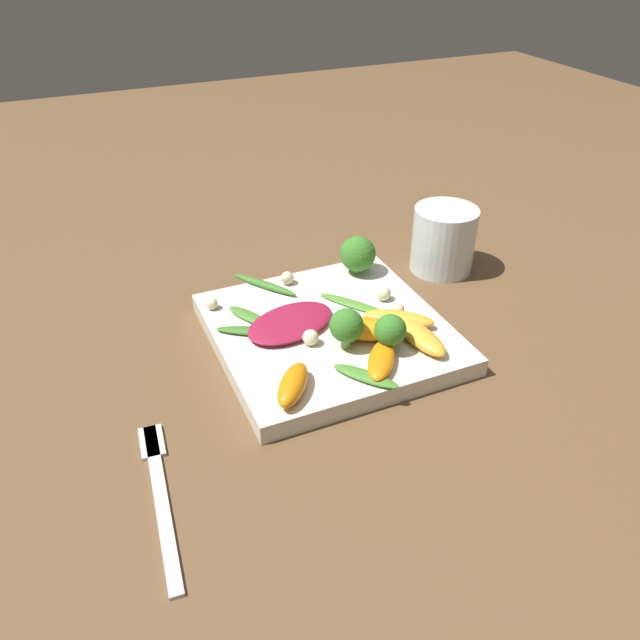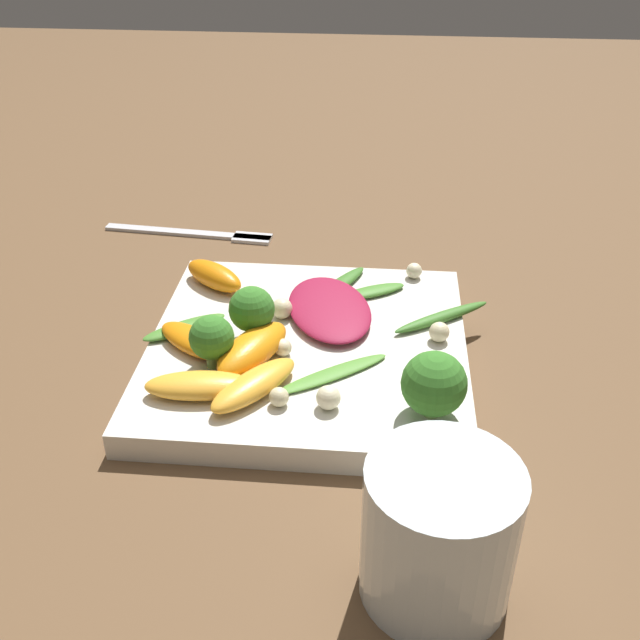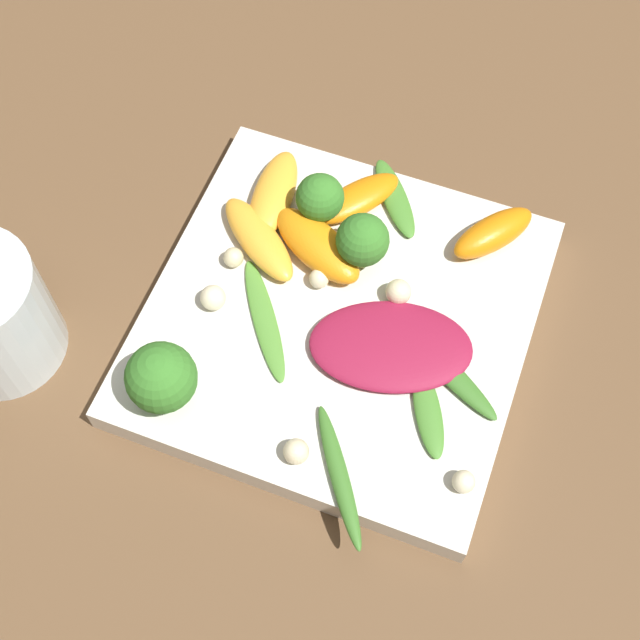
# 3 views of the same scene
# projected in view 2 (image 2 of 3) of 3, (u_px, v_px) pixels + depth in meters

# --- Properties ---
(ground_plane) EXTENTS (2.40, 2.40, 0.00)m
(ground_plane) POSITION_uv_depth(u_px,v_px,m) (308.00, 363.00, 0.59)
(ground_plane) COLOR brown
(plate) EXTENTS (0.24, 0.24, 0.02)m
(plate) POSITION_uv_depth(u_px,v_px,m) (308.00, 352.00, 0.58)
(plate) COLOR silver
(plate) RESTS_ON ground_plane
(drinking_glass) EXTENTS (0.08, 0.08, 0.08)m
(drinking_glass) POSITION_uv_depth(u_px,v_px,m) (439.00, 533.00, 0.39)
(drinking_glass) COLOR silver
(drinking_glass) RESTS_ON ground_plane
(fork) EXTENTS (0.18, 0.03, 0.01)m
(fork) POSITION_uv_depth(u_px,v_px,m) (206.00, 233.00, 0.77)
(fork) COLOR silver
(fork) RESTS_ON ground_plane
(radicchio_leaf_0) EXTENTS (0.09, 0.12, 0.01)m
(radicchio_leaf_0) POSITION_uv_depth(u_px,v_px,m) (329.00, 309.00, 0.60)
(radicchio_leaf_0) COLOR maroon
(radicchio_leaf_0) RESTS_ON plate
(orange_segment_0) EXTENTS (0.07, 0.06, 0.01)m
(orange_segment_0) POSITION_uv_depth(u_px,v_px,m) (193.00, 341.00, 0.56)
(orange_segment_0) COLOR orange
(orange_segment_0) RESTS_ON plate
(orange_segment_1) EXTENTS (0.06, 0.08, 0.02)m
(orange_segment_1) POSITION_uv_depth(u_px,v_px,m) (252.00, 348.00, 0.55)
(orange_segment_1) COLOR orange
(orange_segment_1) RESTS_ON plate
(orange_segment_2) EXTENTS (0.06, 0.06, 0.02)m
(orange_segment_2) POSITION_uv_depth(u_px,v_px,m) (214.00, 276.00, 0.64)
(orange_segment_2) COLOR orange
(orange_segment_2) RESTS_ON plate
(orange_segment_3) EXTENTS (0.08, 0.04, 0.02)m
(orange_segment_3) POSITION_uv_depth(u_px,v_px,m) (199.00, 386.00, 0.51)
(orange_segment_3) COLOR #FCAD33
(orange_segment_3) RESTS_ON plate
(orange_segment_4) EXTENTS (0.07, 0.08, 0.02)m
(orange_segment_4) POSITION_uv_depth(u_px,v_px,m) (254.00, 385.00, 0.52)
(orange_segment_4) COLOR #FCAD33
(orange_segment_4) RESTS_ON plate
(broccoli_floret_0) EXTENTS (0.03, 0.03, 0.04)m
(broccoli_floret_0) POSITION_uv_depth(u_px,v_px,m) (212.00, 338.00, 0.54)
(broccoli_floret_0) COLOR #84AD5B
(broccoli_floret_0) RESTS_ON plate
(broccoli_floret_1) EXTENTS (0.04, 0.04, 0.05)m
(broccoli_floret_1) POSITION_uv_depth(u_px,v_px,m) (434.00, 384.00, 0.49)
(broccoli_floret_1) COLOR #7A9E51
(broccoli_floret_1) RESTS_ON plate
(broccoli_floret_2) EXTENTS (0.04, 0.04, 0.04)m
(broccoli_floret_2) POSITION_uv_depth(u_px,v_px,m) (251.00, 311.00, 0.56)
(broccoli_floret_2) COLOR #7A9E51
(broccoli_floret_2) RESTS_ON plate
(arugula_sprig_0) EXTENTS (0.06, 0.09, 0.01)m
(arugula_sprig_0) POSITION_uv_depth(u_px,v_px,m) (333.00, 290.00, 0.63)
(arugula_sprig_0) COLOR #3D7528
(arugula_sprig_0) RESTS_ON plate
(arugula_sprig_1) EXTENTS (0.06, 0.04, 0.01)m
(arugula_sprig_1) POSITION_uv_depth(u_px,v_px,m) (372.00, 291.00, 0.63)
(arugula_sprig_1) COLOR #47842D
(arugula_sprig_1) RESTS_ON plate
(arugula_sprig_2) EXTENTS (0.08, 0.06, 0.01)m
(arugula_sprig_2) POSITION_uv_depth(u_px,v_px,m) (442.00, 317.00, 0.60)
(arugula_sprig_2) COLOR #3D7528
(arugula_sprig_2) RESTS_ON plate
(arugula_sprig_3) EXTENTS (0.08, 0.07, 0.00)m
(arugula_sprig_3) POSITION_uv_depth(u_px,v_px,m) (332.00, 374.00, 0.54)
(arugula_sprig_3) COLOR #518E33
(arugula_sprig_3) RESTS_ON plate
(arugula_sprig_4) EXTENTS (0.07, 0.06, 0.01)m
(arugula_sprig_4) POSITION_uv_depth(u_px,v_px,m) (185.00, 327.00, 0.59)
(arugula_sprig_4) COLOR #47842D
(arugula_sprig_4) RESTS_ON plate
(macadamia_nut_0) EXTENTS (0.01, 0.01, 0.01)m
(macadamia_nut_0) POSITION_uv_depth(u_px,v_px,m) (283.00, 348.00, 0.56)
(macadamia_nut_0) COLOR beige
(macadamia_nut_0) RESTS_ON plate
(macadamia_nut_1) EXTENTS (0.01, 0.01, 0.01)m
(macadamia_nut_1) POSITION_uv_depth(u_px,v_px,m) (414.00, 271.00, 0.66)
(macadamia_nut_1) COLOR beige
(macadamia_nut_1) RESTS_ON plate
(macadamia_nut_2) EXTENTS (0.02, 0.02, 0.02)m
(macadamia_nut_2) POSITION_uv_depth(u_px,v_px,m) (282.00, 308.00, 0.60)
(macadamia_nut_2) COLOR beige
(macadamia_nut_2) RESTS_ON plate
(macadamia_nut_3) EXTENTS (0.02, 0.02, 0.02)m
(macadamia_nut_3) POSITION_uv_depth(u_px,v_px,m) (328.00, 398.00, 0.50)
(macadamia_nut_3) COLOR beige
(macadamia_nut_3) RESTS_ON plate
(macadamia_nut_4) EXTENTS (0.01, 0.01, 0.01)m
(macadamia_nut_4) POSITION_uv_depth(u_px,v_px,m) (279.00, 397.00, 0.51)
(macadamia_nut_4) COLOR beige
(macadamia_nut_4) RESTS_ON plate
(macadamia_nut_5) EXTENTS (0.02, 0.02, 0.02)m
(macadamia_nut_5) POSITION_uv_depth(u_px,v_px,m) (439.00, 332.00, 0.57)
(macadamia_nut_5) COLOR beige
(macadamia_nut_5) RESTS_ON plate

